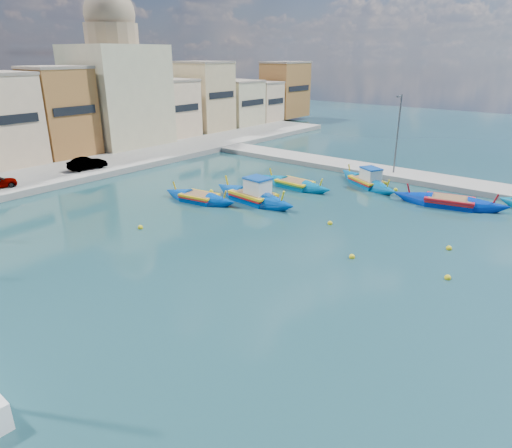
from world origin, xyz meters
TOP-DOWN VIEW (x-y plane):
  - ground at (0.00, 0.00)m, footprint 160.00×160.00m
  - east_quay at (18.00, 0.00)m, footprint 4.00×70.00m
  - north_quay at (0.00, 32.00)m, footprint 80.00×8.00m
  - north_townhouses at (6.68, 39.36)m, footprint 83.20×7.87m
  - church_block at (10.00, 40.00)m, footprint 10.00×10.00m
  - quay_street_lamp at (17.44, 6.00)m, footprint 1.18×0.16m
  - luzzu_turquoise_cabin at (13.04, 6.65)m, footprint 5.95×8.48m
  - luzzu_blue_cabin at (2.64, 11.86)m, footprint 3.25×9.42m
  - luzzu_cyan_mid at (8.30, 11.58)m, footprint 2.28×8.12m
  - luzzu_green at (-0.19, 15.42)m, footprint 2.90×7.50m
  - luzzu_blue_south at (11.58, -1.26)m, footprint 3.98×9.36m
  - mooring_buoys at (1.28, 4.21)m, footprint 20.75×22.11m

SIDE VIEW (x-z plane):
  - ground at x=0.00m, z-range 0.00..0.00m
  - mooring_buoys at x=1.28m, z-range -0.10..0.26m
  - luzzu_green at x=-0.19m, z-range -0.90..1.40m
  - luzzu_cyan_mid at x=8.30m, z-range -0.94..1.44m
  - east_quay at x=18.00m, z-range 0.00..0.50m
  - luzzu_blue_south at x=11.58m, z-range -1.04..1.59m
  - north_quay at x=0.00m, z-range 0.00..0.60m
  - luzzu_turquoise_cabin at x=13.04m, z-range -1.06..1.73m
  - luzzu_blue_cabin at x=2.64m, z-range -1.23..2.03m
  - quay_street_lamp at x=17.44m, z-range 0.34..8.34m
  - north_townhouses at x=6.68m, z-range -0.10..10.09m
  - church_block at x=10.00m, z-range -1.14..17.96m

